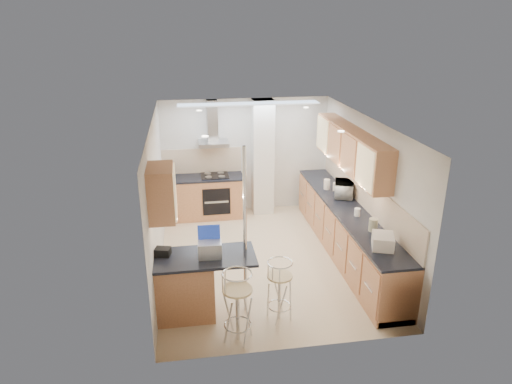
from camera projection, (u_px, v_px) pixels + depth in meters
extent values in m
plane|color=beige|center=(264.00, 259.00, 8.19)|extent=(4.80, 4.80, 0.00)
cube|color=silver|center=(245.00, 156.00, 9.96)|extent=(3.60, 0.04, 2.50)
cube|color=silver|center=(299.00, 264.00, 5.53)|extent=(3.60, 0.04, 2.50)
cube|color=silver|center=(157.00, 201.00, 7.48)|extent=(0.04, 4.80, 2.50)
cube|color=silver|center=(365.00, 189.00, 8.01)|extent=(0.04, 4.80, 2.50)
cube|color=white|center=(265.00, 122.00, 7.31)|extent=(3.60, 4.80, 0.02)
cube|color=#A76843|center=(351.00, 148.00, 8.13)|extent=(0.34, 3.00, 0.72)
cube|color=#A76843|center=(161.00, 193.00, 6.04)|extent=(0.34, 0.62, 0.72)
cube|color=beige|center=(364.00, 192.00, 8.03)|extent=(0.03, 4.40, 0.56)
cube|color=beige|center=(202.00, 161.00, 9.84)|extent=(1.70, 0.03, 0.56)
cube|color=silver|center=(263.00, 158.00, 9.83)|extent=(0.45, 0.40, 2.50)
cube|color=#ACAEB1|center=(214.00, 143.00, 9.50)|extent=(0.62, 0.48, 0.08)
cube|color=#ACAEB1|center=(212.00, 121.00, 9.48)|extent=(0.22, 0.20, 0.88)
cylinder|color=silver|center=(245.00, 233.00, 6.33)|extent=(0.05, 0.05, 2.50)
cube|color=black|center=(217.00, 202.00, 9.58)|extent=(0.58, 0.02, 0.58)
cube|color=black|center=(215.00, 176.00, 9.70)|extent=(0.58, 0.50, 0.02)
cube|color=tan|center=(249.00, 104.00, 8.98)|extent=(2.80, 0.35, 0.02)
cube|color=#A76843|center=(346.00, 232.00, 8.25)|extent=(0.60, 4.40, 0.88)
cube|color=black|center=(347.00, 208.00, 8.09)|extent=(0.63, 4.40, 0.04)
cube|color=#A76843|center=(204.00, 198.00, 9.83)|extent=(1.70, 0.60, 0.88)
cube|color=black|center=(203.00, 177.00, 9.67)|extent=(1.70, 0.63, 0.04)
cube|color=#A76843|center=(204.00, 287.00, 6.52)|extent=(1.35, 0.62, 0.90)
cube|color=black|center=(203.00, 258.00, 6.36)|extent=(1.47, 0.72, 0.04)
imported|color=silver|center=(344.00, 189.00, 8.54)|extent=(0.49, 0.59, 0.28)
cube|color=#A6AAAE|center=(210.00, 249.00, 6.31)|extent=(0.34, 0.26, 0.22)
cube|color=black|center=(163.00, 252.00, 6.35)|extent=(0.24, 0.20, 0.11)
cylinder|color=silver|center=(327.00, 184.00, 8.91)|extent=(0.14, 0.14, 0.20)
cylinder|color=silver|center=(336.00, 187.00, 8.85)|extent=(0.11, 0.11, 0.16)
cylinder|color=#B1B08D|center=(373.00, 225.00, 7.13)|extent=(0.17, 0.17, 0.20)
cylinder|color=silver|center=(357.00, 212.00, 7.70)|extent=(0.13, 0.13, 0.13)
cube|color=silver|center=(383.00, 241.00, 6.61)|extent=(0.41, 0.46, 0.20)
cylinder|color=#ACAEB1|center=(171.00, 172.00, 9.60)|extent=(0.16, 0.16, 0.24)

